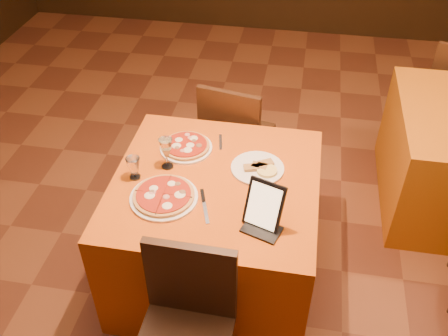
% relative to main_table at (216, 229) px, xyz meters
% --- Properties ---
extents(floor, '(6.00, 7.00, 0.01)m').
position_rel_main_table_xyz_m(floor, '(0.03, 0.13, -0.38)').
color(floor, '#5E2D19').
rests_on(floor, ground).
extents(main_table, '(1.10, 1.10, 0.75)m').
position_rel_main_table_xyz_m(main_table, '(0.00, 0.00, 0.00)').
color(main_table, '#BF4E0C').
rests_on(main_table, floor).
extents(chair_main_far, '(0.55, 0.55, 0.91)m').
position_rel_main_table_xyz_m(chair_main_far, '(0.00, 0.83, 0.08)').
color(chair_main_far, '#311E0F').
rests_on(chair_main_far, floor).
extents(pizza_near, '(0.35, 0.35, 0.03)m').
position_rel_main_table_xyz_m(pizza_near, '(-0.23, -0.19, 0.39)').
color(pizza_near, white).
rests_on(pizza_near, main_table).
extents(pizza_far, '(0.30, 0.30, 0.03)m').
position_rel_main_table_xyz_m(pizza_far, '(-0.22, 0.24, 0.39)').
color(pizza_far, white).
rests_on(pizza_far, main_table).
extents(cutlet_dish, '(0.29, 0.29, 0.03)m').
position_rel_main_table_xyz_m(cutlet_dish, '(0.21, 0.13, 0.39)').
color(cutlet_dish, white).
rests_on(cutlet_dish, main_table).
extents(wine_glass, '(0.10, 0.10, 0.19)m').
position_rel_main_table_xyz_m(wine_glass, '(-0.28, 0.07, 0.47)').
color(wine_glass, '#E5D182').
rests_on(wine_glass, main_table).
extents(water_glass, '(0.08, 0.08, 0.13)m').
position_rel_main_table_xyz_m(water_glass, '(-0.43, -0.05, 0.44)').
color(water_glass, white).
rests_on(water_glass, main_table).
extents(tablet, '(0.21, 0.15, 0.23)m').
position_rel_main_table_xyz_m(tablet, '(0.29, -0.27, 0.49)').
color(tablet, black).
rests_on(tablet, main_table).
extents(knife, '(0.09, 0.23, 0.01)m').
position_rel_main_table_xyz_m(knife, '(-0.01, -0.22, 0.38)').
color(knife, '#ACACB3').
rests_on(knife, main_table).
extents(fork_near, '(0.03, 0.14, 0.01)m').
position_rel_main_table_xyz_m(fork_near, '(-0.35, -0.23, 0.38)').
color(fork_near, '#ADAEB4').
rests_on(fork_near, main_table).
extents(fork_far, '(0.05, 0.15, 0.01)m').
position_rel_main_table_xyz_m(fork_far, '(-0.03, 0.34, 0.38)').
color(fork_far, silver).
rests_on(fork_far, main_table).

